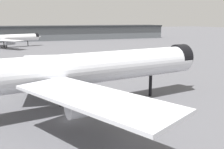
# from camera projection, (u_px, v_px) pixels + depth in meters

# --- Properties ---
(ground) EXTENTS (900.00, 900.00, 0.00)m
(ground) POSITION_uv_depth(u_px,v_px,m) (69.00, 119.00, 42.35)
(ground) COLOR #56565B
(airliner_near_gate) EXTENTS (59.06, 53.78, 16.75)m
(airliner_near_gate) POSITION_uv_depth(u_px,v_px,m) (77.00, 70.00, 45.50)
(airliner_near_gate) COLOR silver
(airliner_near_gate) RESTS_ON ground
(airliner_far_taxiway) EXTENTS (42.06, 37.50, 12.38)m
(airliner_far_taxiway) POSITION_uv_depth(u_px,v_px,m) (8.00, 38.00, 149.14)
(airliner_far_taxiway) COLOR white
(airliner_far_taxiway) RESTS_ON ground
(terminal_building) EXTENTS (173.12, 43.02, 21.57)m
(terminal_building) POSITION_uv_depth(u_px,v_px,m) (62.00, 32.00, 210.19)
(terminal_building) COLOR slate
(terminal_building) RESTS_ON ground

